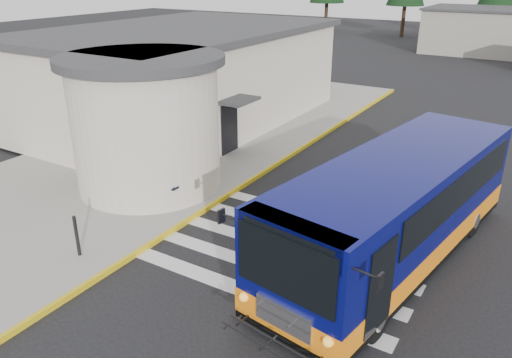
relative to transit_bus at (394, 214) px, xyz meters
The scene contains 9 objects.
ground 2.70m from the transit_bus, behind, with size 140.00×140.00×0.00m, color black.
sidewalk 11.95m from the transit_bus, 161.54° to the left, with size 10.00×34.00×0.15m, color gray.
curb_strip 7.48m from the transit_bus, 149.22° to the left, with size 0.12×34.00×0.16m, color gold.
station_building 14.74m from the transit_bus, 153.04° to the left, with size 12.70×18.70×4.80m.
crosswalk 3.29m from the transit_bus, 159.37° to the right, with size 8.00×5.35×0.01m.
transit_bus is the anchor object (origin of this frame).
pedestrian_a 9.03m from the transit_bus, behind, with size 0.55×0.36×1.52m, color black.
pedestrian_b 7.25m from the transit_bus, behind, with size 0.74×0.57×1.52m, color black.
bollard 8.87m from the transit_bus, 148.55° to the right, with size 0.10×0.10×1.23m, color black.
Camera 1 is at (5.39, -12.20, 7.69)m, focal length 35.00 mm.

